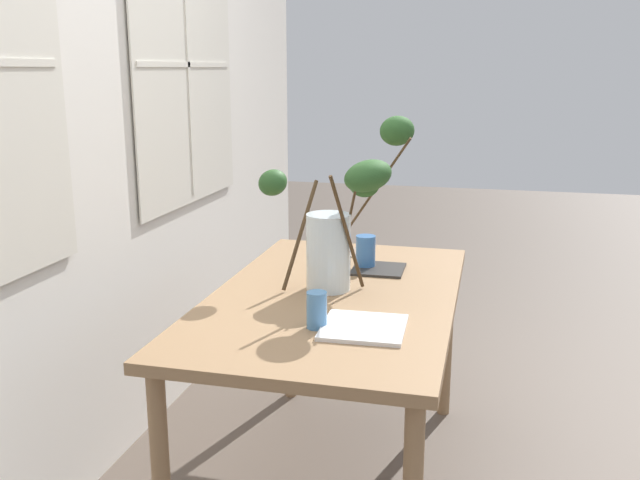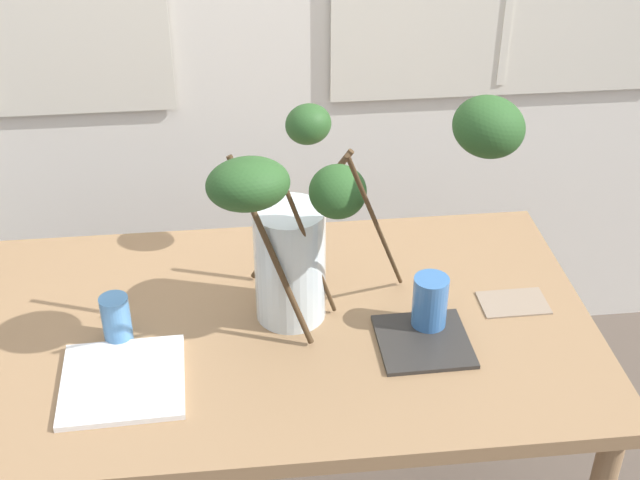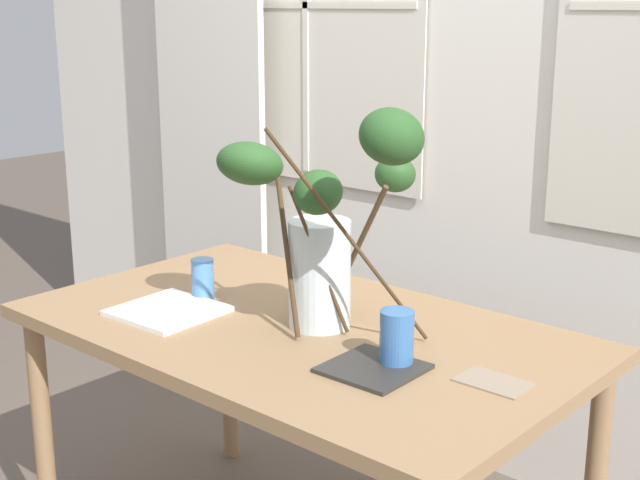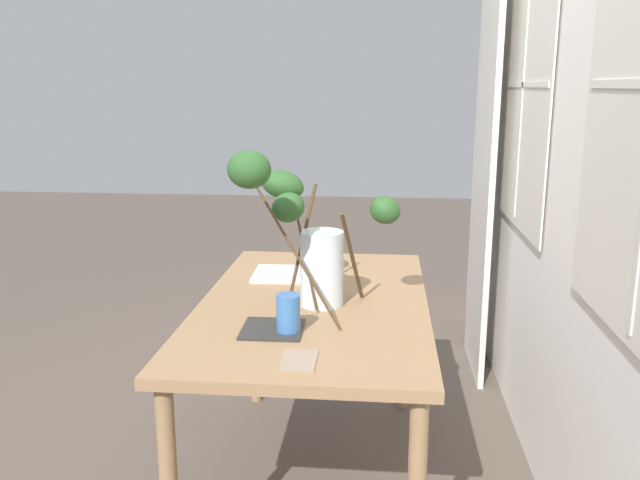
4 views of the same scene
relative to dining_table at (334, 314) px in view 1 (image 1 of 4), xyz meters
name	(u,v)px [view 1 (image 1 of 4)]	position (x,y,z in m)	size (l,w,h in m)	color
back_wall_with_windows	(85,114)	(0.00, 0.95, 0.69)	(4.83, 0.14, 2.75)	silver
dining_table	(334,314)	(0.00, 0.00, 0.00)	(1.46, 0.85, 0.76)	#93704C
vase_with_branches	(343,216)	(0.09, -0.01, 0.34)	(0.66, 0.59, 0.63)	silver
drinking_glass_blue_left	(317,310)	(-0.35, -0.02, 0.14)	(0.06, 0.06, 0.12)	#4C84BC
drinking_glass_blue_right	(366,252)	(0.35, -0.05, 0.14)	(0.08, 0.08, 0.13)	#386BAD
plate_square_left	(364,327)	(-0.33, -0.17, 0.08)	(0.25, 0.25, 0.01)	white
plate_square_right	(378,269)	(0.33, -0.10, 0.08)	(0.20, 0.20, 0.01)	#2D2B28
napkin_folded	(360,253)	(0.57, 0.02, 0.08)	(0.16, 0.10, 0.00)	gray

